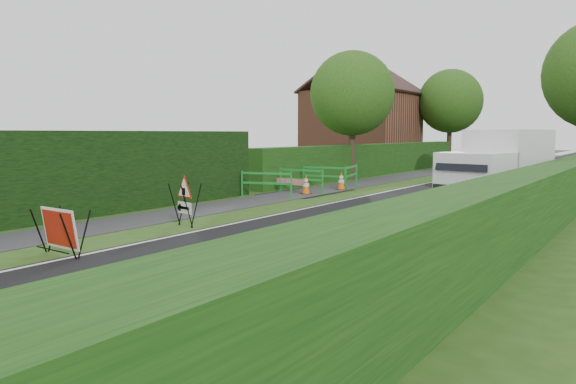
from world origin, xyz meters
The scene contains 22 objects.
ground centered at (0.00, 0.00, 0.00)m, with size 120.00×120.00×0.00m, color #284814.
road_surface centered at (2.50, 35.00, 0.00)m, with size 6.00×90.00×0.02m, color black.
footpath centered at (-3.00, 35.00, 0.01)m, with size 2.00×90.00×0.02m, color #2D2D30.
hedge_west_near centered at (-5.00, 0.00, 0.00)m, with size 1.10×18.00×2.50m, color black.
hedge_west_far centered at (-5.00, 22.00, 0.00)m, with size 1.00×24.00×1.80m, color #14380F.
house_west centered at (-10.00, 30.00, 2.90)m, with size 7.50×7.40×7.88m.
tree_nw centered at (-4.60, 18.00, 4.48)m, with size 4.40×4.40×6.70m.
tree_fw centered at (-4.60, 34.00, 4.83)m, with size 4.80×4.80×7.24m.
red_rect_sign centered at (-0.66, -1.91, 0.54)m, with size 1.15×0.73×0.95m.
triangle_sign centered at (-1.13, 2.01, 0.78)m, with size 0.93×0.93×1.13m.
works_van centered at (3.92, 13.80, 1.36)m, with size 3.22×5.92×2.56m.
traffic_cone_0 centered at (5.18, 11.34, 0.39)m, with size 0.38×0.38×0.79m.
traffic_cone_1 centered at (4.89, 13.42, 0.39)m, with size 0.38×0.38×0.79m.
traffic_cone_2 centered at (5.48, 15.97, 0.39)m, with size 0.38×0.38×0.79m.
traffic_cone_3 centered at (-2.67, 10.41, 0.39)m, with size 0.38×0.38×0.79m.
traffic_cone_4 centered at (-2.32, 12.69, 0.39)m, with size 0.38×0.38×0.79m.
ped_barrier_0 centered at (-3.28, 8.56, 0.63)m, with size 2.08×0.83×1.00m.
ped_barrier_1 centered at (-3.14, 10.78, 0.63)m, with size 2.07×0.41×1.00m.
ped_barrier_2 centered at (-3.27, 12.85, 0.63)m, with size 2.09×0.58×1.00m.
ped_barrier_3 centered at (-2.51, 13.99, 0.63)m, with size 0.83×2.08×1.00m.
redwhite_plank centered at (-3.52, 10.56, 0.00)m, with size 1.50×0.04×0.25m, color red.
hatchback_car centered at (2.83, 24.82, 0.63)m, with size 1.49×3.70×1.26m, color white.
Camera 1 is at (9.15, -8.43, 2.43)m, focal length 35.00 mm.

